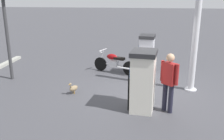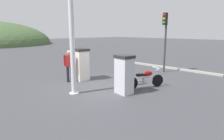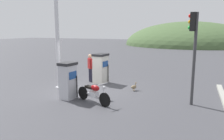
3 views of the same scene
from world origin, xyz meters
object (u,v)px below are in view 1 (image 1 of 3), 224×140
(fuel_pump_far, at_px, (143,81))
(roadside_traffic_light, at_px, (6,12))
(attendant_person, at_px, (169,79))
(canopy_support_pole, at_px, (197,25))
(motorcycle_near_pump, at_px, (114,62))
(fuel_pump_near, at_px, (147,55))
(wandering_duck, at_px, (73,88))

(fuel_pump_far, bearing_deg, roadside_traffic_light, -20.62)
(attendant_person, xyz_separation_m, canopy_support_pole, (-0.87, -1.80, 1.24))
(motorcycle_near_pump, xyz_separation_m, attendant_person, (-2.01, 3.30, 0.48))
(fuel_pump_near, distance_m, attendant_person, 3.27)
(canopy_support_pole, bearing_deg, fuel_pump_near, -42.00)
(roadside_traffic_light, bearing_deg, motorcycle_near_pump, -158.66)
(wandering_duck, distance_m, roadside_traffic_light, 3.73)
(attendant_person, relative_size, roadside_traffic_light, 0.45)
(fuel_pump_near, relative_size, fuel_pump_far, 0.96)
(wandering_duck, height_order, canopy_support_pole, canopy_support_pole)
(wandering_duck, bearing_deg, attendant_person, 164.62)
(fuel_pump_far, distance_m, roadside_traffic_light, 5.56)
(fuel_pump_far, distance_m, motorcycle_near_pump, 3.57)
(fuel_pump_near, height_order, canopy_support_pole, canopy_support_pole)
(fuel_pump_near, xyz_separation_m, motorcycle_near_pump, (1.32, -0.11, -0.37))
(fuel_pump_near, height_order, wandering_duck, fuel_pump_near)
(wandering_duck, bearing_deg, fuel_pump_far, 160.48)
(canopy_support_pole, bearing_deg, motorcycle_near_pump, -27.63)
(motorcycle_near_pump, xyz_separation_m, roadside_traffic_light, (3.65, 1.42, 2.06))
(attendant_person, xyz_separation_m, wandering_duck, (2.94, -0.81, -0.74))
(canopy_support_pole, bearing_deg, fuel_pump_far, 49.01)
(wandering_duck, bearing_deg, roadside_traffic_light, -21.52)
(attendant_person, bearing_deg, fuel_pump_far, -0.79)
(roadside_traffic_light, bearing_deg, wandering_duck, 158.48)
(fuel_pump_near, relative_size, wandering_duck, 3.92)
(fuel_pump_near, xyz_separation_m, attendant_person, (-0.68, 3.20, 0.11))
(fuel_pump_far, relative_size, wandering_duck, 4.08)
(wandering_duck, bearing_deg, fuel_pump_near, -133.29)
(fuel_pump_near, distance_m, motorcycle_near_pump, 1.38)
(fuel_pump_near, bearing_deg, attendant_person, 102.08)
(fuel_pump_far, xyz_separation_m, roadside_traffic_light, (4.97, -1.87, 1.65))
(fuel_pump_near, distance_m, fuel_pump_far, 3.19)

